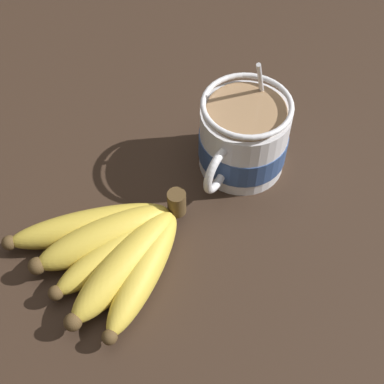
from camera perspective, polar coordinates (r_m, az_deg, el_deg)
The scene contains 3 objects.
table at distance 63.09cm, azimuth 3.88°, elevation 0.57°, with size 103.13×103.13×2.94cm.
coffee_mug at distance 60.30cm, azimuth 5.60°, elevation 5.66°, with size 15.01×10.07×13.53cm.
banana_bunch at distance 54.92cm, azimuth -8.33°, elevation -6.02°, with size 17.86×17.56×4.21cm.
Camera 1 is at (34.93, 15.99, 51.51)cm, focal length 50.00 mm.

